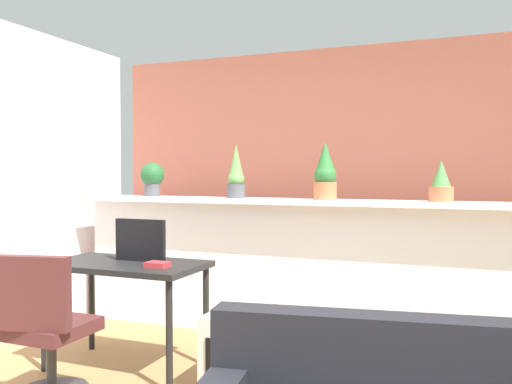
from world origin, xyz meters
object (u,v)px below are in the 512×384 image
(potted_plant_0, at_px, (152,178))
(book_on_desk, at_px, (157,265))
(office_chair, at_px, (46,341))
(desk, at_px, (126,274))
(potted_plant_3, at_px, (441,184))
(side_cube_shelf, at_px, (240,354))
(potted_plant_2, at_px, (325,174))
(tv_monitor, at_px, (140,240))
(potted_plant_1, at_px, (236,175))

(potted_plant_0, relative_size, book_on_desk, 2.10)
(office_chair, bearing_deg, desk, 84.62)
(potted_plant_3, bearing_deg, side_cube_shelf, -133.59)
(potted_plant_2, relative_size, book_on_desk, 3.17)
(potted_plant_0, xyz_separation_m, desk, (0.46, -1.06, -0.67))
(potted_plant_2, height_order, tv_monitor, potted_plant_2)
(potted_plant_2, bearing_deg, tv_monitor, -138.13)
(book_on_desk, bearing_deg, potted_plant_0, 124.03)
(tv_monitor, distance_m, side_cube_shelf, 1.08)
(desk, height_order, tv_monitor, tv_monitor)
(potted_plant_1, relative_size, book_on_desk, 3.15)
(book_on_desk, bearing_deg, side_cube_shelf, 0.02)
(office_chair, bearing_deg, potted_plant_0, 102.70)
(potted_plant_2, height_order, side_cube_shelf, potted_plant_2)
(book_on_desk, bearing_deg, tv_monitor, 145.19)
(potted_plant_3, relative_size, side_cube_shelf, 0.61)
(potted_plant_1, relative_size, tv_monitor, 1.17)
(tv_monitor, bearing_deg, potted_plant_0, 118.36)
(potted_plant_1, relative_size, office_chair, 0.51)
(side_cube_shelf, bearing_deg, potted_plant_0, 140.01)
(potted_plant_1, distance_m, book_on_desk, 1.31)
(potted_plant_0, xyz_separation_m, office_chair, (0.40, -1.75, -0.94))
(potted_plant_2, relative_size, desk, 0.42)
(potted_plant_1, bearing_deg, potted_plant_3, 0.16)
(tv_monitor, bearing_deg, side_cube_shelf, -11.60)
(office_chair, relative_size, book_on_desk, 6.22)
(potted_plant_2, relative_size, office_chair, 0.51)
(potted_plant_0, distance_m, tv_monitor, 1.20)
(tv_monitor, bearing_deg, potted_plant_3, 26.93)
(potted_plant_3, bearing_deg, potted_plant_0, -179.65)
(potted_plant_1, xyz_separation_m, side_cube_shelf, (0.55, -1.16, -1.11))
(potted_plant_3, bearing_deg, desk, -152.07)
(potted_plant_0, height_order, office_chair, potted_plant_0)
(potted_plant_1, height_order, tv_monitor, potted_plant_1)
(potted_plant_1, relative_size, potted_plant_2, 0.99)
(potted_plant_1, height_order, potted_plant_2, potted_plant_2)
(potted_plant_0, distance_m, potted_plant_3, 2.49)
(potted_plant_0, distance_m, office_chair, 2.03)
(potted_plant_1, relative_size, potted_plant_3, 1.51)
(potted_plant_0, bearing_deg, potted_plant_2, -0.25)
(desk, height_order, book_on_desk, book_on_desk)
(tv_monitor, bearing_deg, book_on_desk, -34.81)
(tv_monitor, xyz_separation_m, book_on_desk, (0.25, -0.17, -0.13))
(potted_plant_0, distance_m, potted_plant_1, 0.83)
(potted_plant_2, height_order, desk, potted_plant_2)
(tv_monitor, relative_size, office_chair, 0.43)
(tv_monitor, height_order, book_on_desk, tv_monitor)
(potted_plant_3, height_order, tv_monitor, potted_plant_3)
(tv_monitor, height_order, side_cube_shelf, tv_monitor)
(office_chair, distance_m, book_on_desk, 0.81)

